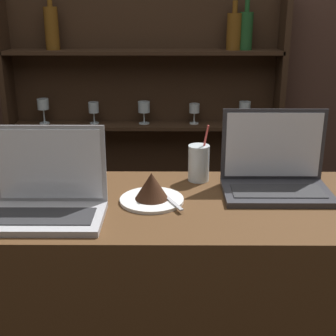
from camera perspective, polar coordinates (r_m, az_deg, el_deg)
name	(u,v)px	position (r m, az deg, el deg)	size (l,w,h in m)	color
bar_counter	(151,331)	(1.68, -2.13, -19.27)	(2.11, 0.54, 0.96)	#4C3019
back_wall	(159,38)	(2.68, -1.15, 15.52)	(7.00, 0.06, 2.70)	#4C3328
back_shelf	(146,129)	(2.69, -2.71, 4.72)	(1.52, 0.18, 1.61)	#332114
laptop_near	(47,196)	(1.37, -14.59, -3.29)	(0.33, 0.20, 0.25)	#ADADB2
laptop_far	(275,173)	(1.53, 12.94, -0.57)	(0.34, 0.20, 0.26)	#333338
cake_plate	(152,190)	(1.42, -1.99, -2.72)	(0.20, 0.20, 0.09)	white
water_glass	(199,163)	(1.59, 3.77, 0.63)	(0.07, 0.07, 0.19)	silver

